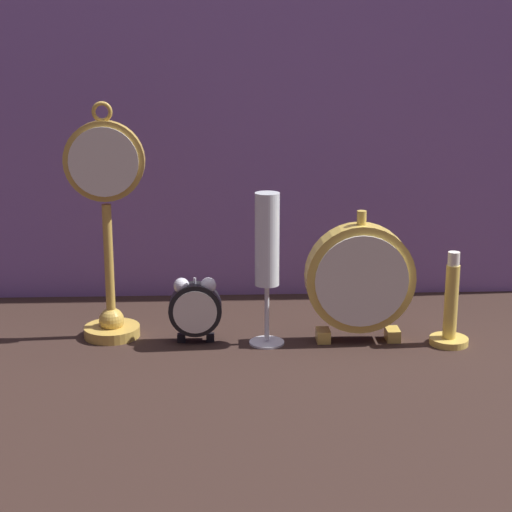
% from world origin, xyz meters
% --- Properties ---
extents(ground_plane, '(4.00, 4.00, 0.00)m').
position_xyz_m(ground_plane, '(0.00, 0.00, 0.00)').
color(ground_plane, black).
extents(fabric_backdrop_drape, '(1.23, 0.01, 0.65)m').
position_xyz_m(fabric_backdrop_drape, '(0.00, 0.33, 0.33)').
color(fabric_backdrop_drape, '#8460A8').
rests_on(fabric_backdrop_drape, ground_plane).
extents(pocket_watch_on_stand, '(0.12, 0.08, 0.35)m').
position_xyz_m(pocket_watch_on_stand, '(-0.22, 0.12, 0.17)').
color(pocket_watch_on_stand, gold).
rests_on(pocket_watch_on_stand, ground_plane).
extents(alarm_clock_twin_bell, '(0.08, 0.03, 0.10)m').
position_xyz_m(alarm_clock_twin_bell, '(-0.09, 0.09, 0.05)').
color(alarm_clock_twin_bell, black).
rests_on(alarm_clock_twin_bell, ground_plane).
extents(mantel_clock_silver, '(0.16, 0.04, 0.20)m').
position_xyz_m(mantel_clock_silver, '(0.15, 0.08, 0.10)').
color(mantel_clock_silver, gold).
rests_on(mantel_clock_silver, ground_plane).
extents(champagne_flute, '(0.05, 0.05, 0.23)m').
position_xyz_m(champagne_flute, '(0.02, 0.08, 0.14)').
color(champagne_flute, silver).
rests_on(champagne_flute, ground_plane).
extents(brass_candlestick, '(0.06, 0.06, 0.14)m').
position_xyz_m(brass_candlestick, '(0.29, 0.06, 0.05)').
color(brass_candlestick, gold).
rests_on(brass_candlestick, ground_plane).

